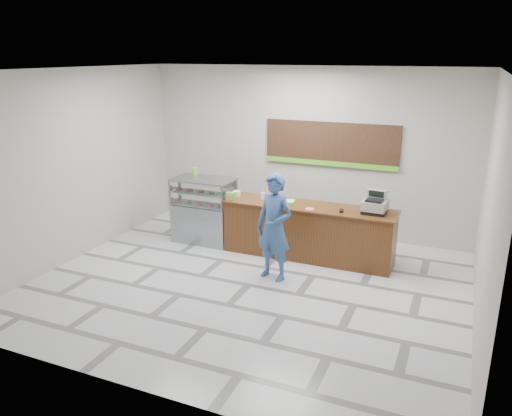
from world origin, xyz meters
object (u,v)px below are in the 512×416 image
at_px(sales_counter, 308,231).
at_px(cash_register, 375,205).
at_px(display_case, 204,210).
at_px(customer, 274,227).
at_px(serving_tray, 285,201).

height_order(sales_counter, cash_register, cash_register).
distance_m(sales_counter, display_case, 2.23).
bearing_deg(customer, display_case, 164.93).
height_order(sales_counter, customer, customer).
xyz_separation_m(display_case, customer, (1.96, -1.10, 0.25)).
bearing_deg(cash_register, display_case, -175.11).
bearing_deg(display_case, cash_register, 0.77).
xyz_separation_m(cash_register, serving_tray, (-1.71, 0.03, -0.14)).
height_order(display_case, customer, customer).
bearing_deg(cash_register, sales_counter, -173.70).
xyz_separation_m(display_case, serving_tray, (1.72, 0.08, 0.37)).
relative_size(sales_counter, cash_register, 7.04).
height_order(serving_tray, customer, customer).
xyz_separation_m(display_case, cash_register, (3.42, 0.05, 0.50)).
relative_size(display_case, serving_tray, 3.07).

